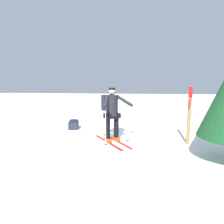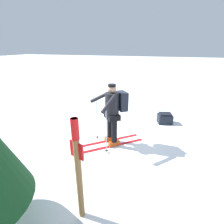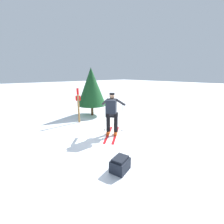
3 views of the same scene
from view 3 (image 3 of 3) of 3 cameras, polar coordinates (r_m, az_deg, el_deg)
name	(u,v)px [view 3 (image 3 of 3)]	position (r m, az deg, el deg)	size (l,w,h in m)	color
ground_plane	(116,139)	(5.60, 1.45, -10.07)	(80.00, 80.00, 0.00)	white
skier	(112,111)	(5.61, -0.06, 0.32)	(1.55, 1.41, 1.64)	red
dropped_backpack	(120,164)	(3.88, 3.11, -19.28)	(0.55, 0.49, 0.36)	black
trail_marker	(78,103)	(7.32, -12.73, 3.49)	(0.24, 0.11, 1.66)	olive
pine_tree	(91,87)	(8.45, -7.85, 9.50)	(1.59, 1.59, 2.66)	#4C331E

